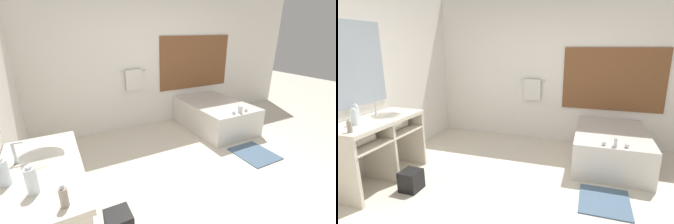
# 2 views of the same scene
# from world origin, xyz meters

# --- Properties ---
(ground_plane) EXTENTS (16.00, 16.00, 0.00)m
(ground_plane) POSITION_xyz_m (0.00, 0.00, 0.00)
(ground_plane) COLOR beige
(ground_plane) RESTS_ON ground
(wall_back_with_blinds) EXTENTS (7.40, 0.13, 2.70)m
(wall_back_with_blinds) POSITION_xyz_m (0.04, 2.23, 1.34)
(wall_back_with_blinds) COLOR white
(wall_back_with_blinds) RESTS_ON ground_plane
(vanity_counter) EXTENTS (0.61, 1.25, 0.88)m
(vanity_counter) POSITION_xyz_m (-1.88, -0.11, 0.64)
(vanity_counter) COLOR beige
(vanity_counter) RESTS_ON ground_plane
(sink_faucet) EXTENTS (0.09, 0.04, 0.18)m
(sink_faucet) POSITION_xyz_m (-2.05, 0.05, 0.96)
(sink_faucet) COLOR silver
(sink_faucet) RESTS_ON vanity_counter
(bathtub) EXTENTS (1.06, 1.54, 0.65)m
(bathtub) POSITION_xyz_m (1.12, 1.42, 0.29)
(bathtub) COLOR silver
(bathtub) RESTS_ON ground_plane
(water_bottle_1) EXTENTS (0.08, 0.08, 0.21)m
(water_bottle_1) POSITION_xyz_m (-1.91, -0.42, 0.97)
(water_bottle_1) COLOR white
(water_bottle_1) RESTS_ON vanity_counter
(water_bottle_2) EXTENTS (0.08, 0.08, 0.21)m
(water_bottle_2) POSITION_xyz_m (-2.09, -0.24, 0.98)
(water_bottle_2) COLOR white
(water_bottle_2) RESTS_ON vanity_counter
(soap_dispenser) EXTENTS (0.05, 0.05, 0.16)m
(soap_dispenser) POSITION_xyz_m (-1.74, -0.65, 0.95)
(soap_dispenser) COLOR gray
(soap_dispenser) RESTS_ON vanity_counter
(waste_bin) EXTENTS (0.24, 0.24, 0.26)m
(waste_bin) POSITION_xyz_m (-1.34, -0.23, 0.13)
(waste_bin) COLOR black
(waste_bin) RESTS_ON ground_plane
(bath_mat) EXTENTS (0.58, 0.65, 0.02)m
(bath_mat) POSITION_xyz_m (1.02, 0.25, 0.01)
(bath_mat) COLOR slate
(bath_mat) RESTS_ON ground_plane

